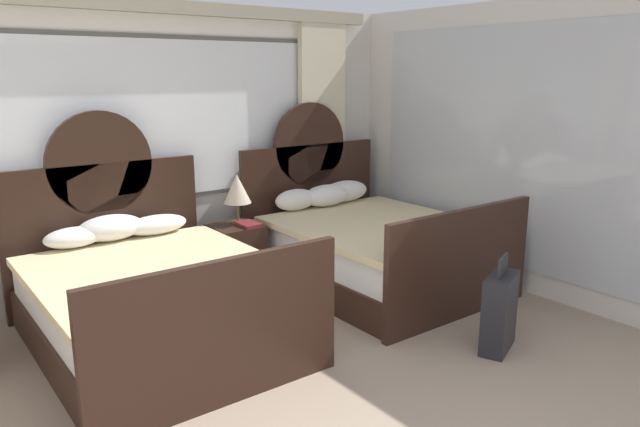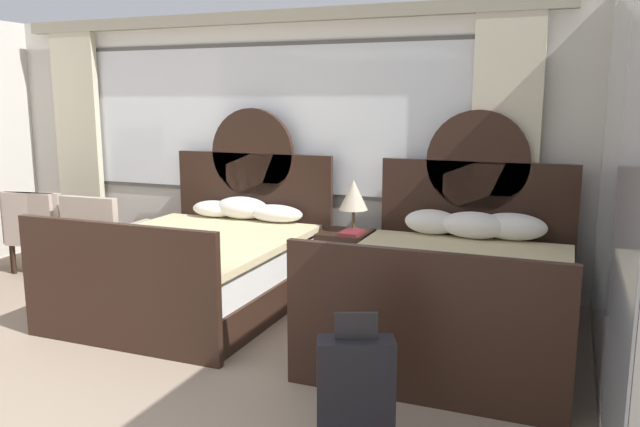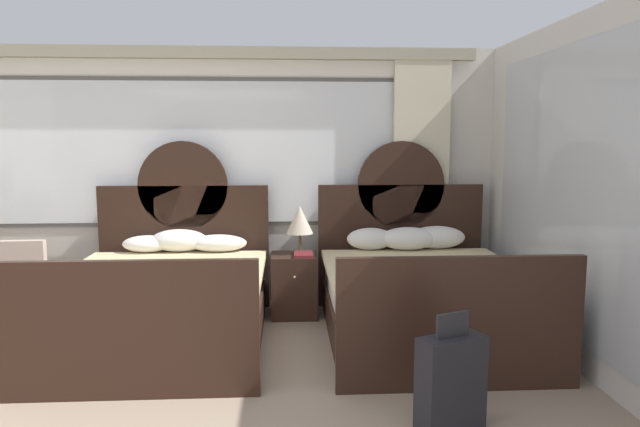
% 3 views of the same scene
% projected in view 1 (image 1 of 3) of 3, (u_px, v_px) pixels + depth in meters
% --- Properties ---
extents(wall_back_window, '(6.35, 0.22, 2.70)m').
position_uv_depth(wall_back_window, '(102.00, 144.00, 5.30)').
color(wall_back_window, beige).
rests_on(wall_back_window, ground_plane).
extents(wall_right_mirror, '(0.08, 4.57, 2.70)m').
position_uv_depth(wall_right_mirror, '(536.00, 151.00, 5.45)').
color(wall_right_mirror, beige).
rests_on(wall_right_mirror, ground_plane).
extents(bed_near_window, '(1.73, 2.21, 1.74)m').
position_uv_depth(bed_near_window, '(152.00, 297.00, 4.58)').
color(bed_near_window, black).
rests_on(bed_near_window, ground_plane).
extents(bed_near_mirror, '(1.73, 2.21, 1.74)m').
position_uv_depth(bed_near_mirror, '(370.00, 246.00, 5.91)').
color(bed_near_mirror, black).
rests_on(bed_near_mirror, ground_plane).
extents(nightstand_between_beds, '(0.45, 0.48, 0.62)m').
position_uv_depth(nightstand_between_beds, '(236.00, 256.00, 5.79)').
color(nightstand_between_beds, black).
rests_on(nightstand_between_beds, ground_plane).
extents(table_lamp_on_nightstand, '(0.27, 0.27, 0.48)m').
position_uv_depth(table_lamp_on_nightstand, '(237.00, 189.00, 5.71)').
color(table_lamp_on_nightstand, brown).
rests_on(table_lamp_on_nightstand, nightstand_between_beds).
extents(book_on_nightstand, '(0.18, 0.26, 0.03)m').
position_uv_depth(book_on_nightstand, '(248.00, 224.00, 5.70)').
color(book_on_nightstand, maroon).
rests_on(book_on_nightstand, nightstand_between_beds).
extents(suitcase_on_floor, '(0.45, 0.32, 0.74)m').
position_uv_depth(suitcase_on_floor, '(499.00, 312.00, 4.47)').
color(suitcase_on_floor, black).
rests_on(suitcase_on_floor, ground_plane).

